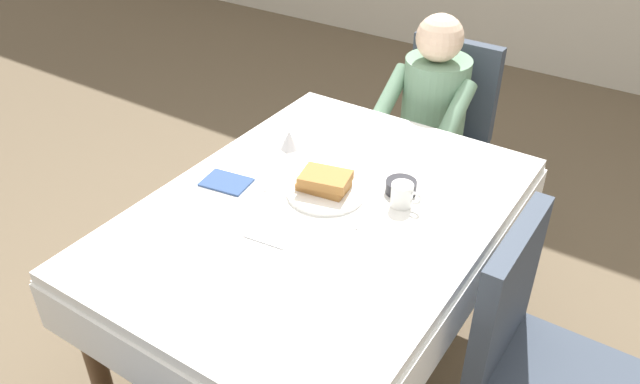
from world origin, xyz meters
The scene contains 14 objects.
ground_plane centered at (0.00, 0.00, 0.00)m, with size 14.00×14.00×0.00m, color brown.
dining_table_main centered at (0.00, 0.00, 0.65)m, with size 1.12×1.52×0.74m.
chair_diner centered at (-0.05, 1.17, 0.53)m, with size 0.44×0.45×0.93m.
diner_person centered at (-0.05, 1.01, 0.67)m, with size 0.40×0.43×1.12m.
chair_right_side centered at (0.77, 0.00, 0.53)m, with size 0.45×0.44×0.93m.
plate_breakfast centered at (-0.03, 0.09, 0.75)m, with size 0.28×0.28×0.02m, color white.
breakfast_stack centered at (-0.04, 0.10, 0.79)m, with size 0.20×0.16×0.06m.
cup_coffee centered at (0.22, 0.18, 0.78)m, with size 0.11×0.08×0.08m.
bowl_butter centered at (0.18, 0.25, 0.76)m, with size 0.11×0.11×0.04m, color black.
syrup_pitcher centered at (-0.33, 0.28, 0.78)m, with size 0.08×0.08×0.07m.
fork_left_of_plate centered at (-0.22, 0.07, 0.74)m, with size 0.18×0.01×0.01m, color silver.
knife_right_of_plate centered at (0.16, 0.07, 0.74)m, with size 0.20×0.01×0.01m, color silver.
spoon_near_edge centered at (-0.05, -0.25, 0.74)m, with size 0.15×0.01×0.01m, color silver.
napkin_folded centered at (-0.37, -0.05, 0.74)m, with size 0.17×0.12×0.01m, color #334C7F.
Camera 1 is at (0.97, -1.47, 2.01)m, focal length 35.67 mm.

